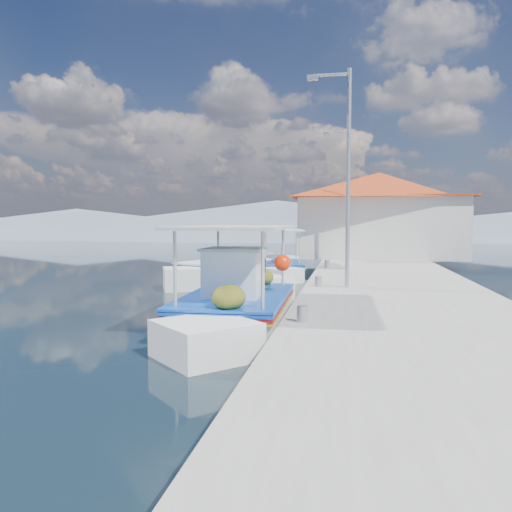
# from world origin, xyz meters

# --- Properties ---
(ground) EXTENTS (160.00, 160.00, 0.00)m
(ground) POSITION_xyz_m (0.00, 0.00, 0.00)
(ground) COLOR black
(ground) RESTS_ON ground
(quay) EXTENTS (5.00, 44.00, 0.50)m
(quay) POSITION_xyz_m (5.90, 6.00, 0.25)
(quay) COLOR #AEAAA2
(quay) RESTS_ON ground
(bollards) EXTENTS (0.20, 17.20, 0.30)m
(bollards) POSITION_xyz_m (3.80, 5.25, 0.65)
(bollards) COLOR #A5A8AD
(bollards) RESTS_ON quay
(main_caique) EXTENTS (2.32, 7.56, 2.49)m
(main_caique) POSITION_xyz_m (2.19, -1.22, 0.48)
(main_caique) COLOR white
(main_caique) RESTS_ON ground
(caique_green_canopy) EXTENTS (2.32, 5.85, 2.21)m
(caique_green_canopy) POSITION_xyz_m (1.88, 8.83, 0.33)
(caique_green_canopy) COLOR white
(caique_green_canopy) RESTS_ON ground
(caique_blue_hull) EXTENTS (3.69, 6.55, 1.25)m
(caique_blue_hull) POSITION_xyz_m (-0.05, 6.66, 0.34)
(caique_blue_hull) COLOR white
(caique_blue_hull) RESTS_ON ground
(harbor_building) EXTENTS (10.49, 10.49, 4.40)m
(harbor_building) POSITION_xyz_m (6.20, 15.00, 2.78)
(harbor_building) COLOR silver
(harbor_building) RESTS_ON quay
(lamp_post_near) EXTENTS (1.21, 0.14, 6.00)m
(lamp_post_near) POSITION_xyz_m (4.51, 2.00, 3.85)
(lamp_post_near) COLOR #A5A8AD
(lamp_post_near) RESTS_ON quay
(lamp_post_far) EXTENTS (1.21, 0.14, 6.00)m
(lamp_post_far) POSITION_xyz_m (4.51, 11.00, 3.85)
(lamp_post_far) COLOR #A5A8AD
(lamp_post_far) RESTS_ON quay
(mountain_ridge) EXTENTS (171.40, 96.00, 5.50)m
(mountain_ridge) POSITION_xyz_m (6.54, 56.00, 2.04)
(mountain_ridge) COLOR gray
(mountain_ridge) RESTS_ON ground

